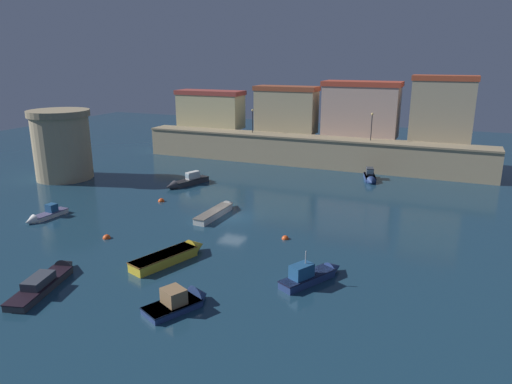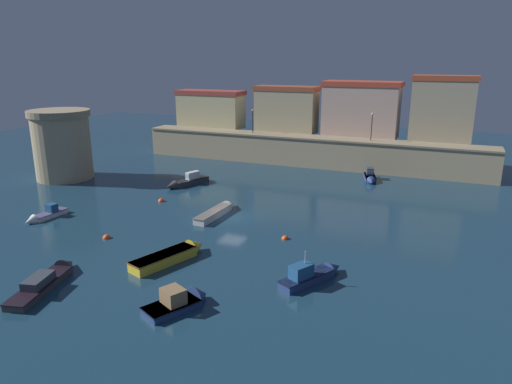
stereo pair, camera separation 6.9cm
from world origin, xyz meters
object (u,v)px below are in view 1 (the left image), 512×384
(mooring_buoy_1, at_px, (107,238))
(moored_boat_7, at_px, (174,255))
(moored_boat_5, at_px, (186,182))
(moored_boat_2, at_px, (44,215))
(quay_lamp_0, at_px, (252,117))
(moored_boat_6, at_px, (183,300))
(fortress_tower, at_px, (62,144))
(quay_lamp_1, at_px, (372,122))
(moored_boat_0, at_px, (313,274))
(mooring_buoy_0, at_px, (285,239))
(mooring_buoy_2, at_px, (161,201))
(moored_boat_1, at_px, (218,211))
(moored_boat_4, at_px, (370,177))
(moored_boat_3, at_px, (48,279))

(mooring_buoy_1, bearing_deg, moored_boat_7, -11.39)
(moored_boat_5, bearing_deg, moored_boat_2, -2.13)
(quay_lamp_0, relative_size, moored_boat_6, 0.74)
(fortress_tower, distance_m, moored_boat_6, 39.40)
(quay_lamp_1, height_order, moored_boat_0, quay_lamp_1)
(moored_boat_6, xyz_separation_m, mooring_buoy_0, (2.24, 13.58, -0.40))
(fortress_tower, relative_size, mooring_buoy_2, 12.51)
(moored_boat_6, bearing_deg, moored_boat_1, 46.19)
(mooring_buoy_0, relative_size, mooring_buoy_2, 0.88)
(fortress_tower, distance_m, moored_boat_4, 40.43)
(quay_lamp_1, distance_m, moored_boat_6, 43.39)
(quay_lamp_0, height_order, moored_boat_7, quay_lamp_0)
(moored_boat_5, bearing_deg, moored_boat_4, 137.60)
(moored_boat_0, relative_size, moored_boat_5, 0.88)
(moored_boat_5, bearing_deg, mooring_buoy_2, 27.52)
(quay_lamp_0, height_order, moored_boat_4, quay_lamp_0)
(fortress_tower, xyz_separation_m, quay_lamp_1, (36.42, 19.94, 2.27))
(moored_boat_3, bearing_deg, fortress_tower, 27.42)
(quay_lamp_1, xyz_separation_m, moored_boat_2, (-26.23, -33.30, -6.48))
(moored_boat_7, distance_m, mooring_buoy_1, 8.20)
(moored_boat_6, bearing_deg, moored_boat_2, 92.63)
(fortress_tower, bearing_deg, mooring_buoy_1, -38.01)
(quay_lamp_1, height_order, moored_boat_4, quay_lamp_1)
(quay_lamp_0, xyz_separation_m, mooring_buoy_0, (15.63, -29.10, -6.70))
(moored_boat_3, xyz_separation_m, mooring_buoy_1, (-2.08, 8.66, -0.38))
(moored_boat_0, relative_size, mooring_buoy_1, 8.16)
(fortress_tower, height_order, moored_boat_3, fortress_tower)
(fortress_tower, height_order, mooring_buoy_1, fortress_tower)
(moored_boat_2, height_order, moored_boat_5, moored_boat_5)
(quay_lamp_1, bearing_deg, moored_boat_6, -96.02)
(moored_boat_0, height_order, moored_boat_1, moored_boat_0)
(moored_boat_0, bearing_deg, moored_boat_3, 142.66)
(quay_lamp_0, height_order, quay_lamp_1, quay_lamp_1)
(moored_boat_3, distance_m, moored_boat_5, 27.31)
(quay_lamp_1, relative_size, mooring_buoy_1, 5.44)
(moored_boat_3, distance_m, mooring_buoy_0, 19.38)
(moored_boat_4, relative_size, moored_boat_6, 0.99)
(quay_lamp_1, height_order, mooring_buoy_0, quay_lamp_1)
(moored_boat_1, relative_size, moored_boat_7, 1.03)
(quay_lamp_1, bearing_deg, moored_boat_2, -128.22)
(fortress_tower, distance_m, moored_boat_3, 32.36)
(moored_boat_5, xyz_separation_m, mooring_buoy_1, (2.79, -18.22, -0.46))
(moored_boat_2, bearing_deg, mooring_buoy_1, 82.79)
(moored_boat_4, xyz_separation_m, moored_boat_5, (-20.95, -11.30, -0.00))
(moored_boat_7, bearing_deg, mooring_buoy_0, -22.62)
(moored_boat_0, xyz_separation_m, moored_boat_6, (-6.75, -6.75, -0.10))
(mooring_buoy_0, bearing_deg, moored_boat_7, -131.32)
(moored_boat_1, xyz_separation_m, moored_boat_5, (-8.92, 8.48, 0.09))
(moored_boat_1, height_order, mooring_buoy_0, moored_boat_1)
(moored_boat_7, bearing_deg, fortress_tower, 77.23)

